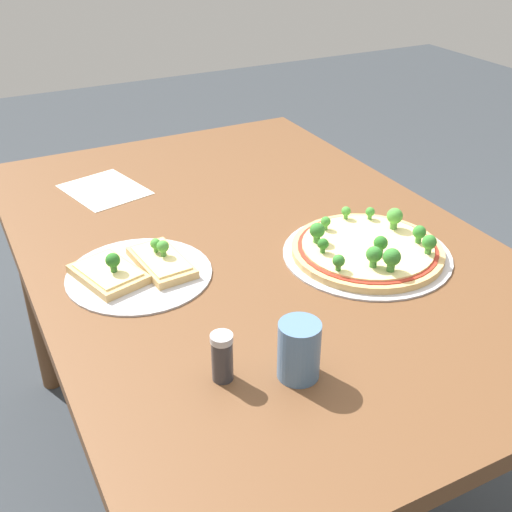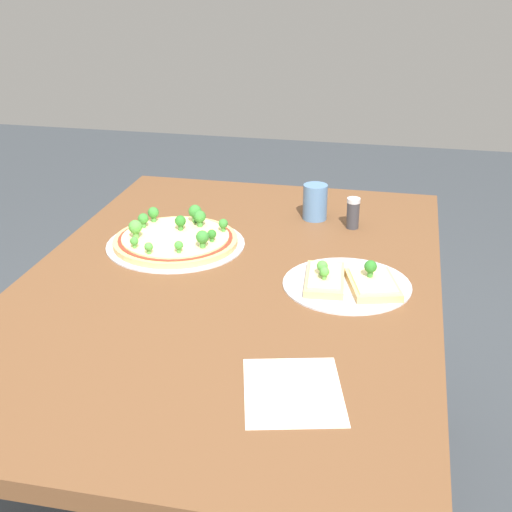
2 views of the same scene
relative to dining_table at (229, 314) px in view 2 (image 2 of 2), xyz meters
name	(u,v)px [view 2 (image 2 of 2)]	position (x,y,z in m)	size (l,w,h in m)	color
dining_table	(229,314)	(0.00, 0.00, 0.00)	(1.38, 0.92, 0.73)	brown
pizza_tray_whole	(176,239)	(0.17, 0.18, 0.10)	(0.34, 0.34, 0.07)	#B7B7BC
pizza_tray_slice	(348,282)	(0.02, -0.26, 0.10)	(0.28, 0.28, 0.06)	#B7B7BC
drinking_cup	(315,202)	(0.42, -0.13, 0.13)	(0.07, 0.07, 0.10)	#4C7099
condiment_shaker	(353,213)	(0.38, -0.24, 0.13)	(0.03, 0.03, 0.08)	#333338
paper_menu	(293,391)	(-0.39, -0.21, 0.08)	(0.20, 0.16, 0.00)	silver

